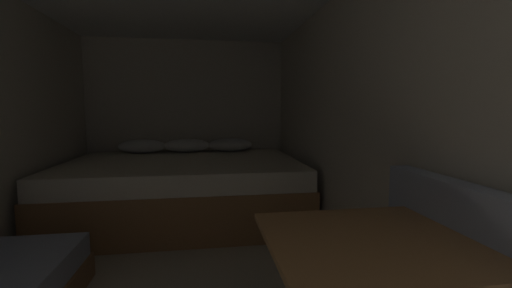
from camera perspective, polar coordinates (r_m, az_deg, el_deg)
The scene contains 5 objects.
ground_plane at distance 2.47m, azimuth -14.36°, elevation -23.02°, with size 6.85×6.85×0.00m, color #A39984.
wall_back at distance 4.61m, azimuth -11.80°, elevation 4.22°, with size 2.71×0.05×2.12m, color beige.
wall_right at distance 2.42m, azimuth 18.05°, elevation 2.60°, with size 0.05×4.85×2.12m, color beige.
bed at distance 3.77m, azimuth -12.30°, elevation -7.34°, with size 2.49×1.77×0.82m.
dinette_table at distance 1.35m, azimuth 19.96°, elevation -18.45°, with size 0.79×0.70×0.72m.
Camera 1 is at (0.24, -0.42, 1.19)m, focal length 23.08 mm.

